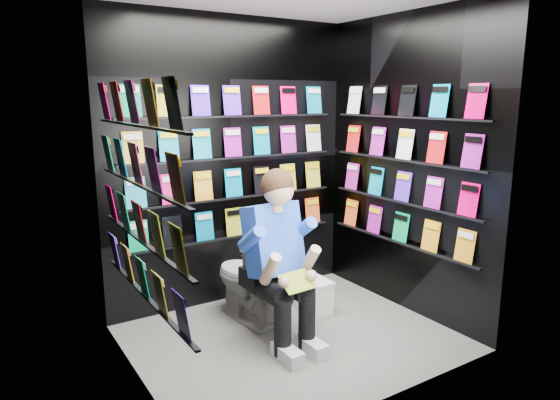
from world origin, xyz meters
TOP-DOWN VIEW (x-y plane):
  - floor at (0.00, 0.00)m, footprint 2.40×2.40m
  - wall_back at (0.00, 1.00)m, footprint 2.40×0.04m
  - wall_front at (0.00, -1.00)m, footprint 2.40×0.04m
  - wall_left at (-1.20, 0.00)m, footprint 0.04×2.00m
  - wall_right at (1.20, 0.00)m, footprint 0.04×2.00m
  - comics_back at (0.00, 0.97)m, footprint 2.10×0.06m
  - comics_left at (-1.17, 0.00)m, footprint 0.06×1.70m
  - comics_right at (1.17, 0.00)m, footprint 0.06×1.70m
  - toilet at (-0.12, 0.49)m, footprint 0.47×0.78m
  - longbox at (0.45, 0.34)m, footprint 0.20×0.37m
  - longbox_lid at (0.45, 0.34)m, footprint 0.22×0.38m
  - reader at (-0.12, 0.11)m, footprint 0.62×0.86m
  - held_comic at (-0.12, -0.24)m, footprint 0.27×0.17m

SIDE VIEW (x-z plane):
  - floor at x=0.00m, z-range 0.00..0.00m
  - longbox at x=0.45m, z-range 0.00..0.27m
  - longbox_lid at x=0.45m, z-range 0.27..0.30m
  - toilet at x=-0.12m, z-range 0.00..0.73m
  - held_comic at x=-0.12m, z-range 0.53..0.63m
  - reader at x=-0.12m, z-range 0.04..1.56m
  - wall_back at x=0.00m, z-range 0.00..2.60m
  - wall_front at x=0.00m, z-range 0.00..2.60m
  - wall_left at x=-1.20m, z-range 0.00..2.60m
  - wall_right at x=1.20m, z-range 0.00..2.60m
  - comics_back at x=0.00m, z-range 0.62..1.99m
  - comics_left at x=-1.17m, z-range 0.62..1.99m
  - comics_right at x=1.17m, z-range 0.62..1.99m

